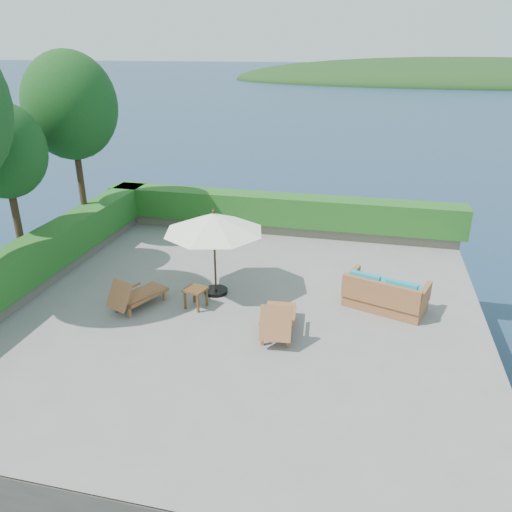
% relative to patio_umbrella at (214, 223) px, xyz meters
% --- Properties ---
extents(ground, '(12.00, 12.00, 0.00)m').
position_rel_patio_umbrella_xyz_m(ground, '(0.76, -0.64, -1.96)').
color(ground, gray).
rests_on(ground, ground).
extents(foundation, '(12.00, 12.00, 3.00)m').
position_rel_patio_umbrella_xyz_m(foundation, '(0.76, -0.64, -3.51)').
color(foundation, '#534B42').
rests_on(foundation, ocean).
extents(ocean, '(600.00, 600.00, 0.00)m').
position_rel_patio_umbrella_xyz_m(ocean, '(0.76, -0.64, -4.96)').
color(ocean, '#192C4D').
rests_on(ocean, ground).
extents(offshore_island, '(126.00, 57.60, 12.60)m').
position_rel_patio_umbrella_xyz_m(offshore_island, '(25.76, 139.36, -4.96)').
color(offshore_island, black).
rests_on(offshore_island, ocean).
extents(planter_wall_far, '(12.00, 0.60, 0.36)m').
position_rel_patio_umbrella_xyz_m(planter_wall_far, '(0.76, 4.96, -1.78)').
color(planter_wall_far, gray).
rests_on(planter_wall_far, ground).
extents(planter_wall_left, '(0.60, 12.00, 0.36)m').
position_rel_patio_umbrella_xyz_m(planter_wall_left, '(-4.84, -0.64, -1.78)').
color(planter_wall_left, gray).
rests_on(planter_wall_left, ground).
extents(hedge_far, '(12.40, 0.90, 1.00)m').
position_rel_patio_umbrella_xyz_m(hedge_far, '(0.76, 4.96, -1.11)').
color(hedge_far, '#1B4D16').
rests_on(hedge_far, planter_wall_far).
extents(hedge_left, '(0.90, 12.40, 1.00)m').
position_rel_patio_umbrella_xyz_m(hedge_left, '(-4.84, -0.64, -1.11)').
color(hedge_left, '#1B4D16').
rests_on(hedge_left, planter_wall_left).
extents(tree_mid, '(2.20, 2.20, 4.83)m').
position_rel_patio_umbrella_xyz_m(tree_mid, '(-5.64, -0.14, 1.59)').
color(tree_mid, '#442B1A').
rests_on(tree_mid, ground).
extents(tree_far, '(2.80, 2.80, 6.03)m').
position_rel_patio_umbrella_xyz_m(tree_far, '(-5.24, 2.56, 2.44)').
color(tree_far, '#442B1A').
rests_on(tree_far, ground).
extents(patio_umbrella, '(2.96, 2.96, 2.32)m').
position_rel_patio_umbrella_xyz_m(patio_umbrella, '(0.00, 0.00, 0.00)').
color(patio_umbrella, black).
rests_on(patio_umbrella, ground).
extents(lounge_left, '(1.18, 1.65, 0.88)m').
position_rel_patio_umbrella_xyz_m(lounge_left, '(-1.71, -1.25, -1.59)').
color(lounge_left, '#955C36').
rests_on(lounge_left, ground).
extents(lounge_right, '(0.85, 1.73, 0.97)m').
position_rel_patio_umbrella_xyz_m(lounge_right, '(2.00, -1.69, -1.55)').
color(lounge_right, '#955C36').
rests_on(lounge_right, ground).
extents(side_table, '(0.61, 0.61, 0.53)m').
position_rel_patio_umbrella_xyz_m(side_table, '(-0.25, -0.88, -1.52)').
color(side_table, brown).
rests_on(side_table, ground).
extents(wicker_loveseat, '(2.18, 1.58, 0.97)m').
position_rel_patio_umbrella_xyz_m(wicker_loveseat, '(4.35, 0.12, -1.59)').
color(wicker_loveseat, '#955C36').
rests_on(wicker_loveseat, ground).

